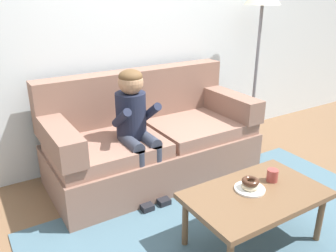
{
  "coord_description": "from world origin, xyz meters",
  "views": [
    {
      "loc": [
        -1.54,
        -1.83,
        1.71
      ],
      "look_at": [
        -0.13,
        0.45,
        0.65
      ],
      "focal_mm": 37.18,
      "sensor_mm": 36.0,
      "label": 1
    }
  ],
  "objects_px": {
    "person_child": "(135,121)",
    "floor_lamp": "(262,6)",
    "couch": "(151,141)",
    "toy_controller": "(257,186)",
    "mug": "(272,175)",
    "coffee_table": "(256,198)",
    "donut": "(250,186)"
  },
  "relations": [
    {
      "from": "person_child",
      "to": "floor_lamp",
      "type": "bearing_deg",
      "value": 11.06
    },
    {
      "from": "donut",
      "to": "mug",
      "type": "xyz_separation_m",
      "value": [
        0.22,
        0.01,
        0.01
      ]
    },
    {
      "from": "person_child",
      "to": "coffee_table",
      "type": "bearing_deg",
      "value": -70.59
    },
    {
      "from": "couch",
      "to": "coffee_table",
      "type": "bearing_deg",
      "value": -84.87
    },
    {
      "from": "mug",
      "to": "floor_lamp",
      "type": "bearing_deg",
      "value": 49.92
    },
    {
      "from": "couch",
      "to": "mug",
      "type": "xyz_separation_m",
      "value": [
        0.32,
        -1.22,
        0.11
      ]
    },
    {
      "from": "mug",
      "to": "toy_controller",
      "type": "distance_m",
      "value": 0.73
    },
    {
      "from": "coffee_table",
      "to": "donut",
      "type": "distance_m",
      "value": 0.09
    },
    {
      "from": "couch",
      "to": "person_child",
      "type": "xyz_separation_m",
      "value": [
        -0.26,
        -0.21,
        0.32
      ]
    },
    {
      "from": "coffee_table",
      "to": "toy_controller",
      "type": "xyz_separation_m",
      "value": [
        0.57,
        0.52,
        -0.35
      ]
    },
    {
      "from": "person_child",
      "to": "couch",
      "type": "bearing_deg",
      "value": 39.17
    },
    {
      "from": "coffee_table",
      "to": "toy_controller",
      "type": "relative_size",
      "value": 4.25
    },
    {
      "from": "couch",
      "to": "coffee_table",
      "type": "xyz_separation_m",
      "value": [
        0.11,
        -1.27,
        0.02
      ]
    },
    {
      "from": "toy_controller",
      "to": "coffee_table",
      "type": "bearing_deg",
      "value": -172.03
    },
    {
      "from": "coffee_table",
      "to": "person_child",
      "type": "bearing_deg",
      "value": 109.41
    },
    {
      "from": "couch",
      "to": "mug",
      "type": "bearing_deg",
      "value": -75.11
    },
    {
      "from": "couch",
      "to": "toy_controller",
      "type": "distance_m",
      "value": 1.07
    },
    {
      "from": "floor_lamp",
      "to": "coffee_table",
      "type": "bearing_deg",
      "value": -133.78
    },
    {
      "from": "donut",
      "to": "toy_controller",
      "type": "relative_size",
      "value": 0.53
    },
    {
      "from": "coffee_table",
      "to": "donut",
      "type": "height_order",
      "value": "donut"
    },
    {
      "from": "person_child",
      "to": "floor_lamp",
      "type": "xyz_separation_m",
      "value": [
        1.71,
        0.33,
        0.87
      ]
    },
    {
      "from": "mug",
      "to": "person_child",
      "type": "bearing_deg",
      "value": 120.11
    },
    {
      "from": "toy_controller",
      "to": "person_child",
      "type": "bearing_deg",
      "value": 116.19
    },
    {
      "from": "donut",
      "to": "toy_controller",
      "type": "distance_m",
      "value": 0.86
    },
    {
      "from": "couch",
      "to": "donut",
      "type": "height_order",
      "value": "couch"
    },
    {
      "from": "couch",
      "to": "toy_controller",
      "type": "relative_size",
      "value": 8.62
    },
    {
      "from": "couch",
      "to": "floor_lamp",
      "type": "distance_m",
      "value": 1.88
    },
    {
      "from": "coffee_table",
      "to": "person_child",
      "type": "relative_size",
      "value": 0.87
    },
    {
      "from": "person_child",
      "to": "toy_controller",
      "type": "relative_size",
      "value": 4.87
    },
    {
      "from": "person_child",
      "to": "donut",
      "type": "relative_size",
      "value": 9.18
    },
    {
      "from": "coffee_table",
      "to": "toy_controller",
      "type": "height_order",
      "value": "coffee_table"
    },
    {
      "from": "couch",
      "to": "toy_controller",
      "type": "height_order",
      "value": "couch"
    }
  ]
}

